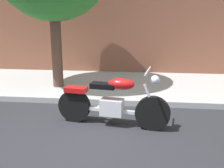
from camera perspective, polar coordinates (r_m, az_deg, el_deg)
The scene contains 3 objects.
ground_plane at distance 4.94m, azimuth -6.21°, elevation -11.11°, with size 60.00×60.00×0.00m, color #28282D.
sidewalk at distance 8.01m, azimuth -1.16°, elevation -0.23°, with size 21.92×3.24×0.14m, color #B1B1B1.
motorcycle at distance 5.21m, azimuth -0.01°, elevation -4.04°, with size 2.25×0.76×1.16m.
Camera 1 is at (1.00, -4.33, 2.16)m, focal length 42.66 mm.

